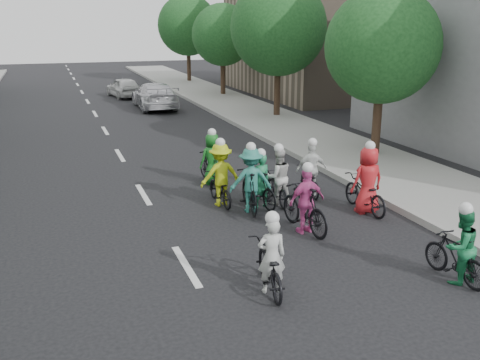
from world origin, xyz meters
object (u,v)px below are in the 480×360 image
follow_car_lead (155,96)px  cyclist_7 (250,184)px  cyclist_1 (458,252)px  cyclist_8 (310,175)px  cyclist_5 (260,186)px  cyclist_6 (277,182)px  follow_car_trail (124,87)px  cyclist_9 (212,163)px  cyclist_2 (220,180)px  cyclist_0 (270,264)px  cyclist_4 (366,188)px  cyclist_3 (305,206)px

follow_car_lead → cyclist_7: bearing=87.4°
cyclist_1 → cyclist_8: bearing=-94.0°
cyclist_5 → follow_car_lead: cyclist_5 is taller
cyclist_6 → cyclist_7: 0.96m
cyclist_5 → follow_car_lead: size_ratio=0.34×
cyclist_1 → follow_car_trail: bearing=-91.4°
cyclist_8 → follow_car_trail: 22.96m
cyclist_1 → cyclist_9: cyclist_9 is taller
cyclist_2 → follow_car_trail: 22.82m
cyclist_7 → follow_car_lead: 18.10m
cyclist_0 → cyclist_6: size_ratio=1.06×
cyclist_6 → cyclist_8: cyclist_6 is taller
cyclist_7 → cyclist_2: bearing=-42.8°
cyclist_2 → cyclist_9: bearing=-102.9°
cyclist_5 → cyclist_7: cyclist_7 is taller
cyclist_2 → cyclist_6: 1.55m
cyclist_0 → follow_car_lead: (2.23, 22.24, 0.22)m
cyclist_2 → cyclist_6: bearing=161.0°
cyclist_4 → cyclist_1: bearing=81.8°
cyclist_3 → cyclist_4: 2.20m
cyclist_9 → follow_car_trail: cyclist_9 is taller
cyclist_6 → cyclist_3: bearing=89.4°
cyclist_2 → cyclist_8: 2.68m
cyclist_5 → follow_car_trail: size_ratio=0.45×
cyclist_2 → cyclist_8: size_ratio=1.11×
cyclist_0 → cyclist_9: 6.98m
cyclist_1 → cyclist_4: 3.99m
cyclist_6 → cyclist_8: (1.20, 0.39, -0.02)m
cyclist_9 → cyclist_7: bearing=85.4°
cyclist_6 → follow_car_lead: 17.77m
cyclist_0 → follow_car_trail: 27.75m
cyclist_1 → cyclist_5: size_ratio=0.94×
follow_car_trail → cyclist_4: bearing=87.0°
cyclist_3 → cyclist_6: (0.20, 2.09, -0.05)m
cyclist_5 → cyclist_9: cyclist_9 is taller
cyclist_6 → cyclist_7: cyclist_7 is taller
cyclist_0 → cyclist_7: (1.20, 4.17, 0.20)m
cyclist_6 → cyclist_9: 2.68m
cyclist_6 → follow_car_trail: (-0.86, 23.26, 0.05)m
cyclist_7 → follow_car_lead: size_ratio=0.37×
cyclist_2 → cyclist_7: bearing=125.6°
cyclist_2 → cyclist_7: 0.94m
cyclist_1 → cyclist_5: 5.62m
follow_car_trail → cyclist_8: bearing=85.8°
cyclist_1 → cyclist_3: (-1.59, 3.26, 0.04)m
cyclist_1 → cyclist_9: bearing=-78.2°
follow_car_trail → cyclist_5: bearing=81.4°
cyclist_5 → cyclist_4: bearing=141.7°
cyclist_5 → cyclist_8: cyclist_8 is taller
cyclist_3 → follow_car_lead: size_ratio=0.38×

